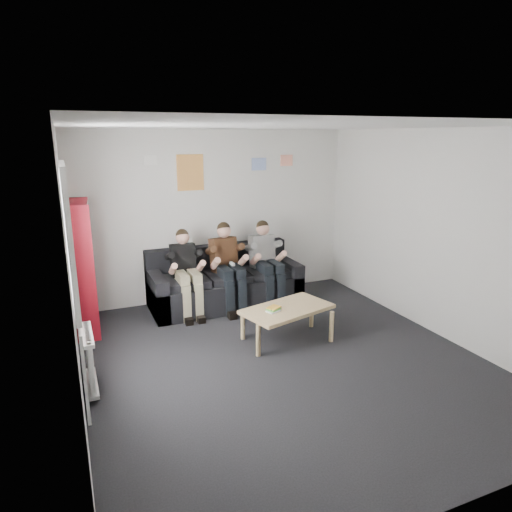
{
  "coord_description": "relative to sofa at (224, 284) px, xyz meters",
  "views": [
    {
      "loc": [
        -2.24,
        -4.44,
        2.61
      ],
      "look_at": [
        0.2,
        1.3,
        0.95
      ],
      "focal_mm": 32.0,
      "sensor_mm": 36.0,
      "label": 1
    }
  ],
  "objects": [
    {
      "name": "room_shell",
      "position": [
        0.03,
        -2.06,
        1.03
      ],
      "size": [
        5.0,
        5.0,
        5.0
      ],
      "color": "black",
      "rests_on": "ground"
    },
    {
      "name": "poster_large",
      "position": [
        -0.37,
        0.43,
        1.73
      ],
      "size": [
        0.42,
        0.01,
        0.55
      ],
      "primitive_type": "cube",
      "color": "#DDD24E",
      "rests_on": "room_shell"
    },
    {
      "name": "person_middle",
      "position": [
        0.0,
        -0.21,
        0.35
      ],
      "size": [
        0.39,
        0.83,
        1.33
      ],
      "rotation": [
        0.0,
        0.0,
        0.14
      ],
      "color": "#4B2D19",
      "rests_on": "sofa"
    },
    {
      "name": "bookshelf",
      "position": [
        -2.06,
        -0.24,
        0.57
      ],
      "size": [
        0.27,
        0.81,
        1.79
      ],
      "rotation": [
        0.0,
        0.0,
        -0.08
      ],
      "color": "maroon",
      "rests_on": "ground"
    },
    {
      "name": "person_right",
      "position": [
        0.65,
        -0.2,
        0.34
      ],
      "size": [
        0.38,
        0.81,
        1.31
      ],
      "rotation": [
        0.0,
        0.0,
        0.04
      ],
      "color": "silver",
      "rests_on": "sofa"
    },
    {
      "name": "coffee_table",
      "position": [
        0.31,
        -1.59,
        0.08
      ],
      "size": [
        1.15,
        0.63,
        0.46
      ],
      "rotation": [
        0.0,
        0.0,
        0.27
      ],
      "color": "tan",
      "rests_on": "ground"
    },
    {
      "name": "poster_pink",
      "position": [
        1.28,
        0.43,
        1.88
      ],
      "size": [
        0.22,
        0.01,
        0.18
      ],
      "primitive_type": "cube",
      "color": "#CE40A0",
      "rests_on": "room_shell"
    },
    {
      "name": "poster_blue",
      "position": [
        0.78,
        0.43,
        1.83
      ],
      "size": [
        0.25,
        0.01,
        0.2
      ],
      "primitive_type": "cube",
      "color": "#4479E8",
      "rests_on": "room_shell"
    },
    {
      "name": "sofa",
      "position": [
        0.0,
        0.0,
        0.0
      ],
      "size": [
        2.32,
        0.95,
        0.9
      ],
      "color": "black",
      "rests_on": "ground"
    },
    {
      "name": "window",
      "position": [
        -2.19,
        -1.86,
        0.71
      ],
      "size": [
        0.05,
        1.3,
        2.36
      ],
      "color": "white",
      "rests_on": "room_shell"
    },
    {
      "name": "radiator",
      "position": [
        -2.12,
        -1.86,
        0.03
      ],
      "size": [
        0.1,
        0.64,
        0.6
      ],
      "color": "white",
      "rests_on": "ground"
    },
    {
      "name": "game_cases",
      "position": [
        0.1,
        -1.62,
        0.16
      ],
      "size": [
        0.2,
        0.17,
        0.04
      ],
      "rotation": [
        0.0,
        0.0,
        0.37
      ],
      "color": "silver",
      "rests_on": "coffee_table"
    },
    {
      "name": "person_left",
      "position": [
        -0.65,
        -0.2,
        0.33
      ],
      "size": [
        0.36,
        0.78,
        1.27
      ],
      "rotation": [
        0.0,
        0.0,
        -0.06
      ],
      "color": "black",
      "rests_on": "sofa"
    },
    {
      "name": "poster_sign",
      "position": [
        -0.97,
        0.43,
        1.93
      ],
      "size": [
        0.2,
        0.01,
        0.14
      ],
      "primitive_type": "cube",
      "color": "white",
      "rests_on": "room_shell"
    }
  ]
}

